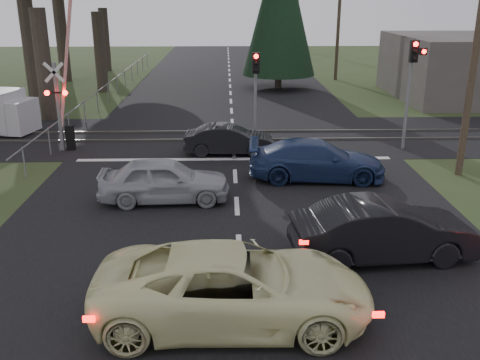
{
  "coord_description": "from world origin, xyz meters",
  "views": [
    {
      "loc": [
        -0.33,
        -13.05,
        6.47
      ],
      "look_at": [
        0.07,
        1.83,
        1.3
      ],
      "focal_mm": 40.0,
      "sensor_mm": 36.0,
      "label": 1
    }
  ],
  "objects_px": {
    "utility_pole_near": "(476,47)",
    "utility_pole_mid": "(339,19)",
    "blue_sedan": "(317,160)",
    "traffic_signal_center": "(256,82)",
    "dark_car_far": "(229,140)",
    "traffic_signal_right": "(412,74)",
    "cream_coupe": "(234,286)",
    "utility_pole_far": "(297,10)",
    "silver_car": "(164,180)",
    "dark_hatchback": "(384,231)",
    "crossing_signal": "(64,104)"
  },
  "relations": [
    {
      "from": "traffic_signal_right",
      "to": "cream_coupe",
      "type": "height_order",
      "value": "traffic_signal_right"
    },
    {
      "from": "dark_car_far",
      "to": "silver_car",
      "type": "bearing_deg",
      "value": 160.72
    },
    {
      "from": "dark_hatchback",
      "to": "dark_car_far",
      "type": "relative_size",
      "value": 1.23
    },
    {
      "from": "cream_coupe",
      "to": "blue_sedan",
      "type": "xyz_separation_m",
      "value": [
        3.19,
        9.03,
        -0.07
      ]
    },
    {
      "from": "utility_pole_mid",
      "to": "cream_coupe",
      "type": "bearing_deg",
      "value": -104.61
    },
    {
      "from": "cream_coupe",
      "to": "dark_car_far",
      "type": "height_order",
      "value": "cream_coupe"
    },
    {
      "from": "dark_hatchback",
      "to": "dark_car_far",
      "type": "height_order",
      "value": "dark_hatchback"
    },
    {
      "from": "crossing_signal",
      "to": "utility_pole_near",
      "type": "bearing_deg",
      "value": -13.5
    },
    {
      "from": "utility_pole_near",
      "to": "utility_pole_mid",
      "type": "relative_size",
      "value": 1.0
    },
    {
      "from": "utility_pole_near",
      "to": "utility_pole_far",
      "type": "xyz_separation_m",
      "value": [
        0.0,
        49.0,
        0.0
      ]
    },
    {
      "from": "traffic_signal_center",
      "to": "utility_pole_mid",
      "type": "distance_m",
      "value": 20.82
    },
    {
      "from": "traffic_signal_center",
      "to": "silver_car",
      "type": "height_order",
      "value": "traffic_signal_center"
    },
    {
      "from": "utility_pole_near",
      "to": "utility_pole_mid",
      "type": "height_order",
      "value": "same"
    },
    {
      "from": "utility_pole_near",
      "to": "traffic_signal_right",
      "type": "bearing_deg",
      "value": 105.34
    },
    {
      "from": "crossing_signal",
      "to": "utility_pole_near",
      "type": "relative_size",
      "value": 0.77
    },
    {
      "from": "utility_pole_far",
      "to": "dark_hatchback",
      "type": "height_order",
      "value": "utility_pole_far"
    },
    {
      "from": "traffic_signal_right",
      "to": "utility_pole_far",
      "type": "height_order",
      "value": "utility_pole_far"
    },
    {
      "from": "traffic_signal_right",
      "to": "dark_car_far",
      "type": "relative_size",
      "value": 1.24
    },
    {
      "from": "silver_car",
      "to": "cream_coupe",
      "type": "bearing_deg",
      "value": -164.63
    },
    {
      "from": "traffic_signal_right",
      "to": "silver_car",
      "type": "bearing_deg",
      "value": -149.08
    },
    {
      "from": "utility_pole_mid",
      "to": "dark_car_far",
      "type": "distance_m",
      "value": 23.08
    },
    {
      "from": "traffic_signal_center",
      "to": "dark_car_far",
      "type": "relative_size",
      "value": 1.08
    },
    {
      "from": "traffic_signal_center",
      "to": "crossing_signal",
      "type": "bearing_deg",
      "value": -173.85
    },
    {
      "from": "traffic_signal_right",
      "to": "silver_car",
      "type": "relative_size",
      "value": 1.1
    },
    {
      "from": "utility_pole_far",
      "to": "crossing_signal",
      "type": "bearing_deg",
      "value": -109.23
    },
    {
      "from": "crossing_signal",
      "to": "utility_pole_far",
      "type": "xyz_separation_m",
      "value": [
        15.77,
        45.21,
        2.67
      ]
    },
    {
      "from": "traffic_signal_center",
      "to": "utility_pole_mid",
      "type": "xyz_separation_m",
      "value": [
        7.5,
        19.32,
        1.92
      ]
    },
    {
      "from": "traffic_signal_right",
      "to": "traffic_signal_center",
      "type": "distance_m",
      "value": 6.68
    },
    {
      "from": "traffic_signal_right",
      "to": "cream_coupe",
      "type": "xyz_separation_m",
      "value": [
        -7.75,
        -12.86,
        -2.52
      ]
    },
    {
      "from": "traffic_signal_right",
      "to": "blue_sedan",
      "type": "height_order",
      "value": "traffic_signal_right"
    },
    {
      "from": "utility_pole_near",
      "to": "dark_hatchback",
      "type": "bearing_deg",
      "value": -125.75
    },
    {
      "from": "utility_pole_far",
      "to": "cream_coupe",
      "type": "height_order",
      "value": "utility_pole_far"
    },
    {
      "from": "blue_sedan",
      "to": "traffic_signal_center",
      "type": "bearing_deg",
      "value": 25.33
    },
    {
      "from": "traffic_signal_center",
      "to": "dark_car_far",
      "type": "xyz_separation_m",
      "value": [
        -1.2,
        -1.66,
        -2.18
      ]
    },
    {
      "from": "traffic_signal_center",
      "to": "dark_car_far",
      "type": "height_order",
      "value": "traffic_signal_center"
    },
    {
      "from": "crossing_signal",
      "to": "blue_sedan",
      "type": "distance_m",
      "value": 11.15
    },
    {
      "from": "cream_coupe",
      "to": "blue_sedan",
      "type": "distance_m",
      "value": 9.58
    },
    {
      "from": "traffic_signal_center",
      "to": "utility_pole_far",
      "type": "height_order",
      "value": "utility_pole_far"
    },
    {
      "from": "traffic_signal_center",
      "to": "utility_pole_mid",
      "type": "relative_size",
      "value": 0.46
    },
    {
      "from": "utility_pole_far",
      "to": "cream_coupe",
      "type": "xyz_separation_m",
      "value": [
        -8.7,
        -58.38,
        -3.93
      ]
    },
    {
      "from": "utility_pole_near",
      "to": "blue_sedan",
      "type": "xyz_separation_m",
      "value": [
        -5.51,
        -0.35,
        -4.0
      ]
    },
    {
      "from": "traffic_signal_center",
      "to": "silver_car",
      "type": "xyz_separation_m",
      "value": [
        -3.37,
        -7.14,
        -2.08
      ]
    },
    {
      "from": "utility_pole_far",
      "to": "blue_sedan",
      "type": "bearing_deg",
      "value": -96.37
    },
    {
      "from": "dark_hatchback",
      "to": "utility_pole_far",
      "type": "bearing_deg",
      "value": -10.67
    },
    {
      "from": "traffic_signal_right",
      "to": "crossing_signal",
      "type": "bearing_deg",
      "value": 178.79
    },
    {
      "from": "traffic_signal_center",
      "to": "traffic_signal_right",
      "type": "bearing_deg",
      "value": -10.41
    },
    {
      "from": "utility_pole_far",
      "to": "dark_hatchback",
      "type": "distance_m",
      "value": 56.06
    },
    {
      "from": "utility_pole_near",
      "to": "dark_car_far",
      "type": "bearing_deg",
      "value": 160.87
    },
    {
      "from": "utility_pole_far",
      "to": "silver_car",
      "type": "bearing_deg",
      "value": -101.92
    },
    {
      "from": "utility_pole_near",
      "to": "silver_car",
      "type": "bearing_deg",
      "value": -167.23
    }
  ]
}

